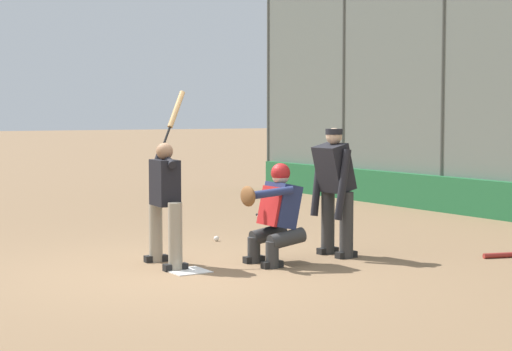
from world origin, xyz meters
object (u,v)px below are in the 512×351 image
at_px(catcher_behind_plate, 275,212).
at_px(spare_bat_near_backstop, 507,255).
at_px(umpire_home, 335,188).
at_px(batter_at_plate, 165,199).
at_px(spare_bat_by_padding, 264,218).
at_px(baseball_loose, 216,239).

distance_m(catcher_behind_plate, spare_bat_near_backstop, 3.00).
xyz_separation_m(umpire_home, spare_bat_near_backstop, (-1.23, -1.76, -0.83)).
distance_m(batter_at_plate, spare_bat_near_backstop, 4.31).
bearing_deg(batter_at_plate, spare_bat_by_padding, -42.17).
bearing_deg(spare_bat_by_padding, catcher_behind_plate, -12.19).
bearing_deg(umpire_home, spare_bat_by_padding, -19.48).
bearing_deg(spare_bat_near_backstop, umpire_home, -17.71).
bearing_deg(catcher_behind_plate, baseball_loose, -7.92).
height_order(batter_at_plate, catcher_behind_plate, batter_at_plate).
distance_m(umpire_home, baseball_loose, 2.16).
relative_size(umpire_home, baseball_loose, 21.84).
bearing_deg(baseball_loose, spare_bat_by_padding, -48.37).
height_order(batter_at_plate, baseball_loose, batter_at_plate).
distance_m(batter_at_plate, catcher_behind_plate, 1.31).
height_order(spare_bat_by_padding, baseball_loose, baseball_loose).
bearing_deg(baseball_loose, umpire_home, -161.37).
relative_size(catcher_behind_plate, spare_bat_near_backstop, 1.39).
bearing_deg(batter_at_plate, umpire_home, -98.04).
bearing_deg(spare_bat_by_padding, spare_bat_near_backstop, 25.24).
distance_m(catcher_behind_plate, spare_bat_by_padding, 4.25).
relative_size(batter_at_plate, umpire_home, 1.29).
height_order(catcher_behind_plate, baseball_loose, catcher_behind_plate).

